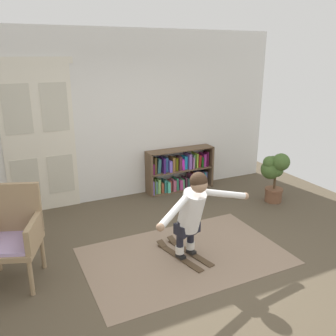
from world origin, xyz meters
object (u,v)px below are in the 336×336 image
(potted_plant, at_px, (274,171))
(person_skier, at_px, (193,210))
(bookshelf, at_px, (180,171))
(wicker_chair, at_px, (11,233))
(skis_pair, at_px, (183,253))

(potted_plant, xyz_separation_m, person_skier, (-2.19, -1.03, 0.13))
(bookshelf, xyz_separation_m, person_skier, (-1.00, -2.26, 0.33))
(wicker_chair, bearing_deg, skis_pair, -11.40)
(wicker_chair, relative_size, skis_pair, 1.25)
(skis_pair, relative_size, person_skier, 0.61)
(skis_pair, bearing_deg, potted_plant, 21.66)
(bookshelf, bearing_deg, wicker_chair, -150.33)
(person_skier, bearing_deg, bookshelf, 66.18)
(wicker_chair, bearing_deg, bookshelf, 29.67)
(wicker_chair, relative_size, person_skier, 0.77)
(bookshelf, height_order, skis_pair, bookshelf)
(bookshelf, distance_m, wicker_chair, 3.47)
(wicker_chair, xyz_separation_m, skis_pair, (1.97, -0.40, -0.56))
(skis_pair, xyz_separation_m, person_skier, (0.03, -0.15, 0.67))
(bookshelf, relative_size, skis_pair, 1.50)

